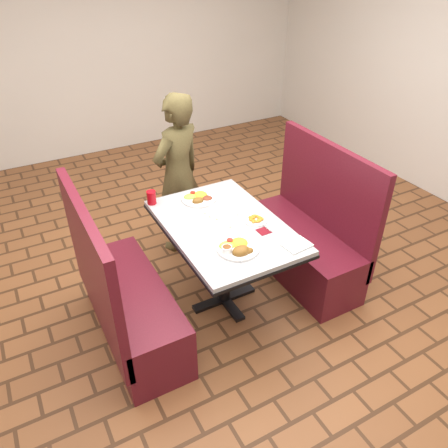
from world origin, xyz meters
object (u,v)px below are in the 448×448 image
(diner_person, at_px, (178,175))
(far_dinner_plate, at_px, (198,197))
(red_tumbler, at_px, (151,197))
(dining_table, at_px, (224,235))
(plantain_plate, at_px, (255,220))
(near_dinner_plate, at_px, (238,246))
(booth_bench_left, at_px, (126,303))
(booth_bench_right, at_px, (305,241))

(diner_person, bearing_deg, far_dinner_plate, 63.93)
(far_dinner_plate, height_order, red_tumbler, red_tumbler)
(dining_table, bearing_deg, red_tumbler, 123.75)
(far_dinner_plate, height_order, plantain_plate, far_dinner_plate)
(near_dinner_plate, xyz_separation_m, red_tumbler, (-0.28, 0.86, 0.02))
(far_dinner_plate, bearing_deg, plantain_plate, -64.89)
(dining_table, height_order, plantain_plate, plantain_plate)
(plantain_plate, relative_size, red_tumbler, 1.64)
(near_dinner_plate, distance_m, plantain_plate, 0.39)
(booth_bench_left, xyz_separation_m, near_dinner_plate, (0.73, -0.32, 0.45))
(diner_person, relative_size, plantain_plate, 8.34)
(booth_bench_left, bearing_deg, diner_person, 47.62)
(booth_bench_left, xyz_separation_m, diner_person, (0.83, 0.91, 0.41))
(dining_table, xyz_separation_m, diner_person, (0.03, 0.91, 0.09))
(booth_bench_right, bearing_deg, red_tumbler, 155.17)
(booth_bench_right, distance_m, far_dinner_plate, 1.01)
(red_tumbler, bearing_deg, near_dinner_plate, -71.65)
(near_dinner_plate, bearing_deg, plantain_plate, 39.97)
(booth_bench_left, height_order, far_dinner_plate, booth_bench_left)
(plantain_plate, bearing_deg, far_dinner_plate, 115.11)
(near_dinner_plate, relative_size, far_dinner_plate, 1.04)
(dining_table, distance_m, plantain_plate, 0.26)
(booth_bench_right, bearing_deg, booth_bench_left, 180.00)
(diner_person, bearing_deg, red_tumbler, 21.73)
(dining_table, bearing_deg, diner_person, 88.27)
(booth_bench_left, distance_m, plantain_plate, 1.11)
(dining_table, relative_size, near_dinner_plate, 4.20)
(red_tumbler, bearing_deg, booth_bench_left, -129.52)
(booth_bench_right, xyz_separation_m, diner_person, (-0.77, 0.91, 0.41))
(booth_bench_right, bearing_deg, near_dinner_plate, -159.68)
(dining_table, distance_m, booth_bench_left, 0.86)
(plantain_plate, bearing_deg, dining_table, 161.77)
(diner_person, distance_m, red_tumbler, 0.54)
(booth_bench_right, distance_m, diner_person, 1.26)
(booth_bench_right, bearing_deg, dining_table, 180.00)
(diner_person, relative_size, near_dinner_plate, 5.14)
(booth_bench_left, height_order, plantain_plate, booth_bench_left)
(booth_bench_left, relative_size, diner_person, 0.81)
(diner_person, height_order, plantain_plate, diner_person)
(booth_bench_left, bearing_deg, far_dinner_plate, 27.73)
(booth_bench_left, distance_m, booth_bench_right, 1.60)
(booth_bench_right, relative_size, far_dinner_plate, 4.33)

